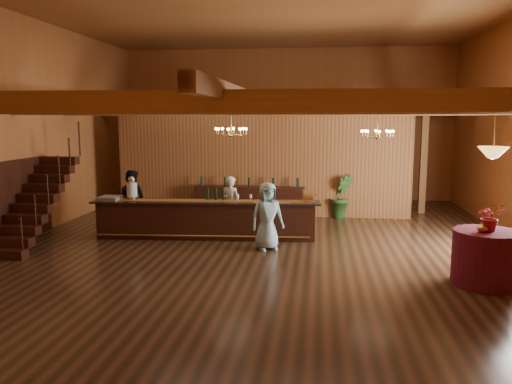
# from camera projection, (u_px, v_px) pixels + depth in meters

# --- Properties ---
(floor) EXTENTS (14.00, 14.00, 0.00)m
(floor) POSITION_uv_depth(u_px,v_px,m) (265.00, 243.00, 12.02)
(floor) COLOR #4C301E
(floor) RESTS_ON ground
(ceiling) EXTENTS (14.00, 14.00, 0.00)m
(ceiling) POSITION_uv_depth(u_px,v_px,m) (266.00, 5.00, 11.21)
(ceiling) COLOR #965E2C
(ceiling) RESTS_ON wall_back
(wall_back) EXTENTS (12.00, 0.10, 5.50)m
(wall_back) POSITION_uv_depth(u_px,v_px,m) (286.00, 124.00, 18.48)
(wall_back) COLOR #A15F2C
(wall_back) RESTS_ON floor
(wall_front) EXTENTS (12.00, 0.10, 5.50)m
(wall_front) POSITION_uv_depth(u_px,v_px,m) (187.00, 144.00, 4.74)
(wall_front) COLOR #A15F2C
(wall_front) RESTS_ON floor
(wall_left) EXTENTS (0.10, 14.00, 5.50)m
(wall_left) POSITION_uv_depth(u_px,v_px,m) (25.00, 128.00, 12.36)
(wall_left) COLOR #A15F2C
(wall_left) RESTS_ON floor
(beam_grid) EXTENTS (11.90, 13.90, 0.39)m
(beam_grid) POSITION_uv_depth(u_px,v_px,m) (268.00, 108.00, 12.04)
(beam_grid) COLOR #A86335
(beam_grid) RESTS_ON wall_left
(support_posts) EXTENTS (9.20, 10.20, 3.20)m
(support_posts) POSITION_uv_depth(u_px,v_px,m) (263.00, 180.00, 11.29)
(support_posts) COLOR #A86335
(support_posts) RESTS_ON floor
(partition_wall) EXTENTS (9.00, 0.18, 3.10)m
(partition_wall) POSITION_uv_depth(u_px,v_px,m) (261.00, 165.00, 15.29)
(partition_wall) COLOR brown
(partition_wall) RESTS_ON floor
(staircase) EXTENTS (1.00, 2.80, 2.00)m
(staircase) POSITION_uv_depth(u_px,v_px,m) (34.00, 203.00, 11.83)
(staircase) COLOR black
(staircase) RESTS_ON floor
(backroom_boxes) EXTENTS (4.10, 0.60, 1.10)m
(backroom_boxes) POSITION_uv_depth(u_px,v_px,m) (274.00, 189.00, 17.37)
(backroom_boxes) COLOR black
(backroom_boxes) RESTS_ON floor
(tasting_bar) EXTENTS (5.72, 1.10, 0.96)m
(tasting_bar) POSITION_uv_depth(u_px,v_px,m) (206.00, 219.00, 12.49)
(tasting_bar) COLOR black
(tasting_bar) RESTS_ON floor
(beverage_dispenser) EXTENTS (0.26, 0.26, 0.60)m
(beverage_dispenser) POSITION_uv_depth(u_px,v_px,m) (132.00, 189.00, 12.53)
(beverage_dispenser) COLOR silver
(beverage_dispenser) RESTS_ON tasting_bar
(glass_rack_tray) EXTENTS (0.50, 0.50, 0.10)m
(glass_rack_tray) POSITION_uv_depth(u_px,v_px,m) (110.00, 198.00, 12.51)
(glass_rack_tray) COLOR gray
(glass_rack_tray) RESTS_ON tasting_bar
(raffle_drum) EXTENTS (0.34, 0.24, 0.30)m
(raffle_drum) POSITION_uv_depth(u_px,v_px,m) (308.00, 195.00, 12.20)
(raffle_drum) COLOR #945F26
(raffle_drum) RESTS_ON tasting_bar
(bar_bottle_0) EXTENTS (0.07, 0.07, 0.30)m
(bar_bottle_0) POSITION_uv_depth(u_px,v_px,m) (208.00, 194.00, 12.50)
(bar_bottle_0) COLOR black
(bar_bottle_0) RESTS_ON tasting_bar
(bar_bottle_1) EXTENTS (0.07, 0.07, 0.30)m
(bar_bottle_1) POSITION_uv_depth(u_px,v_px,m) (216.00, 194.00, 12.49)
(bar_bottle_1) COLOR black
(bar_bottle_1) RESTS_ON tasting_bar
(bar_bottle_2) EXTENTS (0.07, 0.07, 0.30)m
(bar_bottle_2) POSITION_uv_depth(u_px,v_px,m) (223.00, 194.00, 12.48)
(bar_bottle_2) COLOR black
(bar_bottle_2) RESTS_ON tasting_bar
(backbar_shelf) EXTENTS (3.36, 0.74, 0.94)m
(backbar_shelf) POSITION_uv_depth(u_px,v_px,m) (249.00, 202.00, 15.14)
(backbar_shelf) COLOR black
(backbar_shelf) RESTS_ON floor
(round_table) EXTENTS (1.16, 1.16, 1.00)m
(round_table) POSITION_uv_depth(u_px,v_px,m) (485.00, 258.00, 8.97)
(round_table) COLOR maroon
(round_table) RESTS_ON floor
(chandelier_left) EXTENTS (0.80, 0.80, 0.69)m
(chandelier_left) POSITION_uv_depth(u_px,v_px,m) (231.00, 131.00, 12.51)
(chandelier_left) COLOR #B79344
(chandelier_left) RESTS_ON beam_grid
(chandelier_right) EXTENTS (0.80, 0.80, 0.75)m
(chandelier_right) POSITION_uv_depth(u_px,v_px,m) (377.00, 133.00, 12.50)
(chandelier_right) COLOR #B79344
(chandelier_right) RESTS_ON beam_grid
(pendant_lamp) EXTENTS (0.52, 0.52, 0.90)m
(pendant_lamp) POSITION_uv_depth(u_px,v_px,m) (493.00, 152.00, 8.69)
(pendant_lamp) COLOR #B79344
(pendant_lamp) RESTS_ON beam_grid
(bartender) EXTENTS (0.64, 0.53, 1.50)m
(bartender) POSITION_uv_depth(u_px,v_px,m) (231.00, 204.00, 13.04)
(bartender) COLOR silver
(bartender) RESTS_ON floor
(staff_second) EXTENTS (0.79, 0.62, 1.61)m
(staff_second) POSITION_uv_depth(u_px,v_px,m) (131.00, 200.00, 13.46)
(staff_second) COLOR black
(staff_second) RESTS_ON floor
(guest) EXTENTS (0.90, 0.78, 1.56)m
(guest) POSITION_uv_depth(u_px,v_px,m) (267.00, 216.00, 11.36)
(guest) COLOR #96BFCA
(guest) RESTS_ON floor
(floor_plant) EXTENTS (0.78, 0.66, 1.33)m
(floor_plant) POSITION_uv_depth(u_px,v_px,m) (342.00, 196.00, 15.02)
(floor_plant) COLOR #27501D
(floor_plant) RESTS_ON floor
(table_flowers) EXTENTS (0.48, 0.42, 0.51)m
(table_flowers) POSITION_uv_depth(u_px,v_px,m) (490.00, 217.00, 8.85)
(table_flowers) COLOR maroon
(table_flowers) RESTS_ON round_table
(table_vase) EXTENTS (0.17, 0.17, 0.30)m
(table_vase) POSITION_uv_depth(u_px,v_px,m) (482.00, 224.00, 8.76)
(table_vase) COLOR #B79344
(table_vase) RESTS_ON round_table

